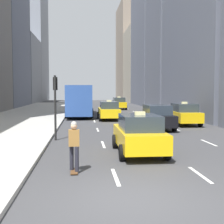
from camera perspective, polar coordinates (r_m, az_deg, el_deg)
ground_plane at (r=8.36m, az=3.55°, el=-15.46°), size 160.00×160.00×0.00m
sidewalk_left at (r=35.37m, az=-14.75°, el=-0.52°), size 8.00×66.00×0.15m
lane_markings at (r=31.15m, az=1.71°, el=-1.11°), size 5.72×56.00×0.01m
building_row_left at (r=54.51m, az=-19.50°, el=14.92°), size 6.00×83.50×36.67m
building_row_right at (r=52.47m, az=9.67°, el=15.04°), size 6.00×88.77×35.83m
taxi_lead at (r=13.67m, az=4.95°, el=-4.02°), size 2.02×4.40×1.87m
taxi_second at (r=45.34m, az=1.25°, el=1.60°), size 2.02×4.40×1.87m
taxi_third at (r=25.60m, az=12.93°, el=-0.36°), size 2.02×4.40×1.87m
taxi_fourth at (r=29.16m, az=-0.58°, el=0.27°), size 2.02×4.40×1.87m
sedan_black_near at (r=22.48m, az=8.10°, el=-0.88°), size 2.02×4.78×1.74m
city_bus at (r=34.30m, az=-6.01°, el=2.32°), size 2.80×11.61×3.25m
skateboarder at (r=10.63m, az=-6.95°, el=-5.89°), size 0.36×0.80×1.75m
traffic_light_pole at (r=17.57m, az=-10.34°, el=2.72°), size 0.24×0.42×3.60m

